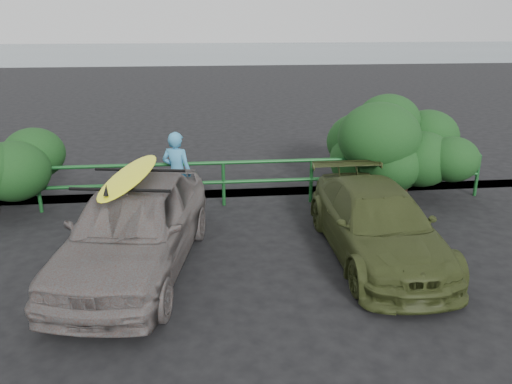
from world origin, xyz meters
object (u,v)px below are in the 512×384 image
Objects in this scene: sedan at (134,226)px; man at (177,173)px; surfboard at (130,176)px; guardrail at (179,185)px; olive_vehicle at (377,223)px.

sedan is 2.61m from man.
sedan is 1.81× the size of surfboard.
sedan is 2.56× the size of man.
olive_vehicle reaches higher than guardrail.
guardrail is 3.14m from surfboard.
sedan is at bearing -179.58° from olive_vehicle.
sedan is at bearing 0.00° from surfboard.
surfboard is (-0.60, -2.54, 0.75)m from man.
guardrail is 4.55m from olive_vehicle.
sedan is at bearing 99.40° from man.
man is (0.60, 2.54, 0.12)m from sedan.
man is at bearing 87.19° from surfboard.
guardrail is 2.94m from sedan.
guardrail is 3.06× the size of sedan.
surfboard is (0.00, 0.00, 0.87)m from sedan.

